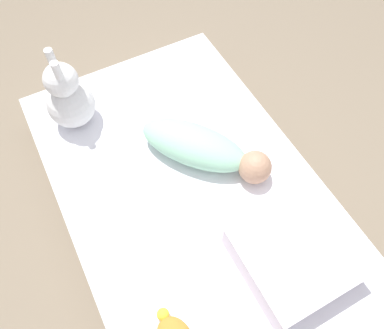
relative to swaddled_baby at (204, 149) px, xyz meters
name	(u,v)px	position (x,y,z in m)	size (l,w,h in m)	color
ground_plane	(191,212)	(-0.11, 0.12, -0.29)	(12.00, 12.00, 0.00)	#7A6B56
bed_mattress	(191,201)	(-0.11, 0.12, -0.18)	(1.56, 0.97, 0.22)	white
swaddled_baby	(204,149)	(0.00, 0.00, 0.00)	(0.51, 0.44, 0.13)	#99D6B2
pillow	(294,256)	(-0.53, -0.06, -0.01)	(0.36, 0.36, 0.12)	white
bunny_plush	(69,98)	(0.44, 0.40, 0.07)	(0.20, 0.20, 0.37)	white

